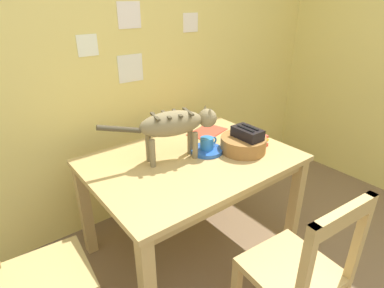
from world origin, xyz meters
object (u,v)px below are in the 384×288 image
Objects in this scene: dining_table at (192,170)px; wicker_basket at (243,144)px; coffee_mug at (207,143)px; wooden_chair_far at (35,279)px; book_stack at (254,142)px; saucer_bowl at (207,150)px; magazine at (207,132)px; wooden_chair_near at (298,272)px; toaster at (247,140)px; cat at (176,124)px.

wicker_basket is at bearing -21.13° from dining_table.
coffee_mug is 0.14× the size of wooden_chair_far.
saucer_bowl is at bearing 157.40° from book_stack.
wooden_chair_far reaches higher than magazine.
wooden_chair_far is at bearing 178.43° from magazine.
saucer_bowl is at bearing 86.43° from wooden_chair_near.
toaster is at bearing 92.07° from wooden_chair_far.
saucer_bowl is 0.25m from wicker_basket.
wooden_chair_far reaches higher than wicker_basket.
coffee_mug reaches higher than wicker_basket.
dining_table is at bearing 95.01° from wooden_chair_near.
saucer_bowl is 0.23× the size of wooden_chair_far.
toaster is at bearing -35.78° from saucer_bowl.
wicker_basket is (0.20, -0.14, -0.01)m from coffee_mug.
saucer_bowl is at bearing 144.22° from toaster.
wicker_basket is at bearing -179.09° from book_stack.
cat is at bearing 160.64° from book_stack.
dining_table is 4.30× the size of wicker_basket.
wooden_chair_far is at bearing -175.16° from coffee_mug.
cat is at bearing 143.71° from dining_table.
cat is 0.50m from toaster.
wooden_chair_far reaches higher than toaster.
wooden_chair_near reaches higher than toaster.
coffee_mug is at bearing 2.39° from dining_table.
magazine is 0.41m from book_stack.
coffee_mug is at bearing 86.22° from wooden_chair_near.
cat reaches higher than dining_table.
coffee_mug is 0.94m from wooden_chair_near.
book_stack is at bearing -22.81° from coffee_mug.
wooden_chair_near and wooden_chair_far have the same top height.
dining_table is at bearing -177.61° from coffee_mug.
dining_table is 1.79× the size of cat.
dining_table is at bearing 67.81° from cat.
saucer_bowl is 1.64× the size of coffee_mug.
saucer_bowl is 0.70× the size of wicker_basket.
wooden_chair_near reaches higher than coffee_mug.
wooden_chair_near is (-0.13, -0.86, -0.36)m from coffee_mug.
wooden_chair_far is at bearing 148.60° from wooden_chair_near.
saucer_bowl reaches higher than magazine.
wooden_chair_near is at bearing -89.60° from dining_table.
cat is (-0.08, 0.06, 0.32)m from dining_table.
wooden_chair_near is at bearing 58.42° from wooden_chair_far.
toaster is at bearing -167.81° from book_stack.
toaster is at bearing 68.77° from wooden_chair_near.
cat is 1.05m from wooden_chair_near.
wicker_basket is 0.33× the size of wooden_chair_near.
dining_table is 1.41× the size of wooden_chair_far.
dining_table is at bearing 158.87° from wicker_basket.
toaster is at bearing -64.66° from wicker_basket.
coffee_mug reaches higher than saucer_bowl.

